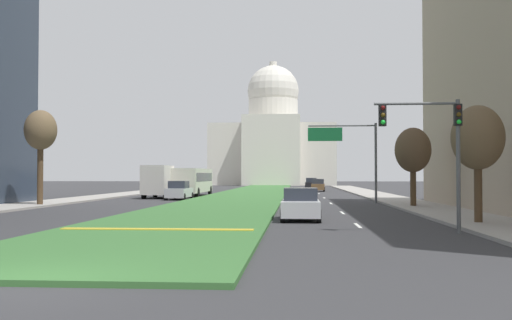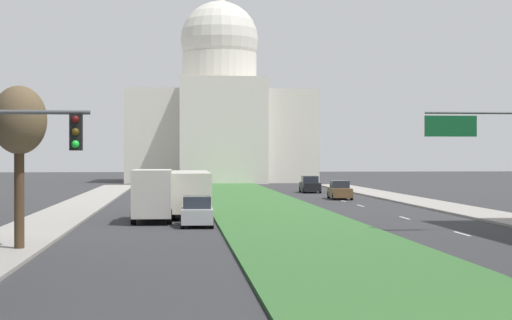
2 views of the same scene
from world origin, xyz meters
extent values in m
plane|color=#333335|center=(0.00, 60.72, 0.00)|extent=(267.16, 267.16, 0.00)
cube|color=#386B33|center=(0.00, 54.65, 0.07)|extent=(8.42, 109.29, 0.14)
cube|color=gold|center=(0.00, 10.66, 0.16)|extent=(7.58, 0.50, 0.04)
cube|color=silver|center=(8.19, 14.66, 0.00)|extent=(0.16, 2.40, 0.01)
cube|color=silver|center=(8.19, 23.27, 0.00)|extent=(0.16, 2.40, 0.01)
cube|color=silver|center=(8.19, 34.71, 0.00)|extent=(0.16, 2.40, 0.01)
cube|color=silver|center=(8.19, 45.55, 0.00)|extent=(0.16, 2.40, 0.01)
cube|color=silver|center=(8.19, 58.56, 0.00)|extent=(0.16, 2.40, 0.01)
cube|color=silver|center=(8.19, 65.59, 0.00)|extent=(0.16, 2.40, 0.01)
cube|color=#9E9991|center=(-14.17, 48.58, 0.07)|extent=(4.00, 109.29, 0.15)
cube|color=#9E9991|center=(14.17, 48.58, 0.07)|extent=(4.00, 109.29, 0.15)
cube|color=silver|center=(0.00, 121.44, 6.91)|extent=(28.34, 18.42, 13.82)
cube|color=silver|center=(0.00, 110.23, 7.60)|extent=(12.47, 4.00, 15.20)
cylinder|color=silver|center=(0.00, 121.44, 16.85)|extent=(11.55, 11.55, 6.06)
sphere|color=silver|center=(0.00, 121.44, 21.99)|extent=(12.07, 12.07, 12.07)
cylinder|color=silver|center=(0.00, 121.44, 27.42)|extent=(1.80, 1.80, 3.00)
cylinder|color=#515456|center=(11.67, 11.16, 2.60)|extent=(0.16, 0.16, 5.20)
cube|color=black|center=(11.67, 11.16, 4.60)|extent=(0.28, 0.24, 0.84)
sphere|color=#510F0F|center=(11.67, 11.02, 4.88)|extent=(0.18, 0.18, 0.18)
sphere|color=#4C380F|center=(11.67, 11.02, 4.60)|extent=(0.18, 0.18, 0.18)
sphere|color=#1ED838|center=(11.67, 11.02, 4.32)|extent=(0.18, 0.18, 0.18)
cylinder|color=#515456|center=(10.07, 11.16, 5.05)|extent=(3.20, 0.10, 0.10)
cube|color=black|center=(8.79, 11.16, 4.60)|extent=(0.28, 0.24, 0.84)
sphere|color=#510F0F|center=(8.79, 11.02, 4.88)|extent=(0.18, 0.18, 0.18)
sphere|color=#4C380F|center=(8.79, 11.02, 4.60)|extent=(0.18, 0.18, 0.18)
sphere|color=#1ED838|center=(8.79, 11.02, 4.32)|extent=(0.18, 0.18, 0.18)
cylinder|color=#515456|center=(11.87, 35.33, 3.25)|extent=(0.20, 0.20, 6.50)
cylinder|color=#515456|center=(9.14, 35.33, 6.30)|extent=(5.47, 0.12, 0.12)
cube|color=#146033|center=(7.77, 35.28, 5.60)|extent=(2.80, 0.08, 1.10)
cylinder|color=#4C3823|center=(13.63, 15.09, 1.62)|extent=(0.36, 0.36, 3.24)
ellipsoid|color=brown|center=(13.63, 15.09, 3.98)|extent=(2.35, 2.35, 2.93)
cylinder|color=#4C3823|center=(-13.14, 28.72, 2.42)|extent=(0.42, 0.42, 4.84)
ellipsoid|color=brown|center=(-13.14, 28.72, 5.56)|extent=(2.32, 2.32, 2.89)
cylinder|color=#4C3823|center=(13.53, 28.85, 1.62)|extent=(0.41, 0.41, 3.24)
ellipsoid|color=brown|center=(13.53, 28.85, 4.02)|extent=(2.49, 2.49, 3.12)
cube|color=#BCBCC1|center=(5.64, 17.49, 0.61)|extent=(1.90, 4.15, 0.77)
cube|color=#282D38|center=(5.64, 17.65, 1.31)|extent=(1.66, 1.99, 0.63)
cylinder|color=black|center=(6.49, 15.86, 0.32)|extent=(0.22, 0.64, 0.64)
cylinder|color=black|center=(4.78, 15.87, 0.32)|extent=(0.22, 0.64, 0.64)
cylinder|color=black|center=(6.51, 19.10, 0.32)|extent=(0.22, 0.64, 0.64)
cylinder|color=black|center=(4.79, 19.11, 0.32)|extent=(0.22, 0.64, 0.64)
cube|color=#BCBCC1|center=(-5.39, 40.61, 0.64)|extent=(1.84, 4.38, 0.83)
cube|color=#282D38|center=(-5.39, 40.43, 1.39)|extent=(1.59, 2.11, 0.68)
cylinder|color=black|center=(-6.17, 42.34, 0.32)|extent=(0.23, 0.64, 0.64)
cylinder|color=black|center=(-4.56, 42.32, 0.32)|extent=(0.23, 0.64, 0.64)
cylinder|color=black|center=(-6.22, 38.90, 0.32)|extent=(0.23, 0.64, 0.64)
cylinder|color=black|center=(-4.61, 38.87, 0.32)|extent=(0.23, 0.64, 0.64)
cube|color=#BCBCC1|center=(-8.13, 53.78, 0.63)|extent=(1.81, 4.41, 0.81)
cube|color=#282D38|center=(-8.13, 53.60, 1.37)|extent=(1.59, 2.12, 0.67)
cylinder|color=black|center=(-8.96, 55.53, 0.32)|extent=(0.22, 0.64, 0.64)
cylinder|color=black|center=(-7.32, 55.54, 0.32)|extent=(0.22, 0.64, 0.64)
cylinder|color=black|center=(-8.94, 52.02, 0.32)|extent=(0.22, 0.64, 0.64)
cylinder|color=black|center=(-7.31, 52.03, 0.32)|extent=(0.22, 0.64, 0.64)
cube|color=brown|center=(8.46, 68.35, 0.63)|extent=(2.05, 4.54, 0.83)
cube|color=#282D38|center=(8.47, 68.53, 1.38)|extent=(1.70, 2.22, 0.68)
cylinder|color=black|center=(9.17, 66.53, 0.32)|extent=(0.26, 0.65, 0.64)
cylinder|color=black|center=(7.54, 66.63, 0.32)|extent=(0.26, 0.65, 0.64)
cylinder|color=black|center=(9.38, 70.07, 0.32)|extent=(0.26, 0.65, 0.64)
cylinder|color=black|center=(7.75, 70.17, 0.32)|extent=(0.26, 0.65, 0.64)
cube|color=black|center=(7.86, 81.95, 0.66)|extent=(2.08, 4.59, 0.87)
cube|color=#282D38|center=(7.87, 82.13, 1.45)|extent=(1.76, 2.24, 0.71)
cylinder|color=black|center=(8.66, 80.11, 0.32)|extent=(0.25, 0.65, 0.64)
cylinder|color=black|center=(6.92, 80.18, 0.32)|extent=(0.25, 0.65, 0.64)
cylinder|color=black|center=(8.80, 83.73, 0.32)|extent=(0.25, 0.65, 0.64)
cylinder|color=black|center=(7.06, 83.80, 0.32)|extent=(0.25, 0.65, 0.64)
cube|color=navy|center=(-8.02, 46.20, 1.45)|extent=(2.30, 2.00, 2.20)
cube|color=beige|center=(-8.02, 43.00, 1.80)|extent=(2.30, 4.40, 2.80)
cylinder|color=black|center=(-9.07, 46.20, 0.45)|extent=(0.30, 0.90, 0.90)
cylinder|color=black|center=(-6.97, 46.20, 0.45)|extent=(0.30, 0.90, 0.90)
cylinder|color=black|center=(-9.07, 41.90, 0.45)|extent=(0.30, 0.90, 0.90)
cylinder|color=black|center=(-6.97, 41.90, 0.45)|extent=(0.30, 0.90, 0.90)
cube|color=beige|center=(-5.64, 49.08, 1.70)|extent=(2.50, 11.00, 2.50)
cube|color=#232833|center=(-5.64, 49.08, 2.05)|extent=(2.52, 10.12, 0.90)
cylinder|color=black|center=(-6.79, 53.38, 0.50)|extent=(0.32, 1.00, 1.00)
cylinder|color=black|center=(-4.49, 53.38, 0.50)|extent=(0.32, 1.00, 1.00)
cylinder|color=black|center=(-6.79, 45.18, 0.50)|extent=(0.32, 1.00, 1.00)
cylinder|color=black|center=(-4.49, 45.18, 0.50)|extent=(0.32, 1.00, 1.00)
camera|label=1|loc=(5.44, -11.17, 2.27)|focal=39.77mm
camera|label=2|loc=(-6.48, -6.73, 4.07)|focal=57.83mm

